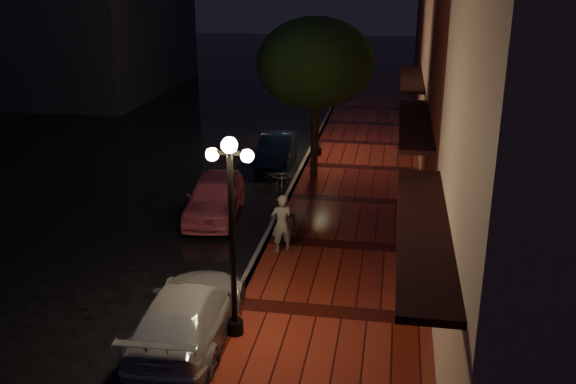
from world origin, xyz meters
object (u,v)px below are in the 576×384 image
Objects in this scene: streetlamp_far at (318,96)px; navy_car at (277,150)px; streetlamp_near at (232,227)px; silver_car at (188,314)px; street_tree at (316,66)px; woman_with_umbrella at (282,200)px; parking_meter at (275,202)px; pink_car at (214,197)px.

navy_car is at bearing -140.28° from streetlamp_far.
streetlamp_near reaches higher than silver_car.
streetlamp_near is at bearing -91.35° from street_tree.
woman_with_umbrella is (0.25, 4.26, -0.93)m from streetlamp_near.
street_tree reaches higher than parking_meter.
street_tree is at bearing -48.13° from navy_car.
woman_with_umbrella is at bearing -107.39° from silver_car.
navy_car is at bearing 134.09° from street_tree.
woman_with_umbrella is at bearing -90.05° from street_tree.
street_tree is (0.26, -3.01, 1.64)m from streetlamp_far.
streetlamp_near is 2.88× the size of parking_meter.
pink_car is 2.65× the size of parking_meter.
pink_car is (-2.64, -4.15, -3.57)m from street_tree.
street_tree is at bearing -98.49° from silver_car.
streetlamp_far is 2.75m from navy_car.
pink_car is (-2.38, -7.16, -1.92)m from streetlamp_far.
street_tree is 4.39m from navy_car.
parking_meter is at bearing -82.09° from navy_car.
silver_car is 5.93m from parking_meter.
navy_car is at bearing 74.98° from pink_car.
parking_meter is at bearing 92.03° from streetlamp_near.
streetlamp_far is at bearing 94.91° from street_tree.
streetlamp_far is 0.74× the size of street_tree.
street_tree reaches higher than pink_car.
street_tree is 6.23m from parking_meter.
streetlamp_near is 4.37m from woman_with_umbrella.
streetlamp_near is at bearing -77.15° from pink_car.
streetlamp_far is at bearing 86.33° from parking_meter.
woman_with_umbrella is 1.59m from parking_meter.
streetlamp_far is 8.49m from parking_meter.
street_tree reaches higher than silver_car.
pink_car is at bearing -122.42° from street_tree.
pink_car reaches higher than navy_car.
streetlamp_near is at bearing -90.00° from streetlamp_far.
street_tree is at bearing -85.09° from streetlamp_far.
woman_with_umbrella is at bearing 86.60° from streetlamp_near.
silver_car is 2.97× the size of parking_meter.
streetlamp_far is at bearing 37.51° from navy_car.
parking_meter reaches higher than silver_car.
streetlamp_near is 1.00× the size of streetlamp_far.
navy_car is 13.00m from silver_car.
street_tree is at bearing -114.86° from woman_with_umbrella.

